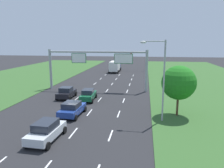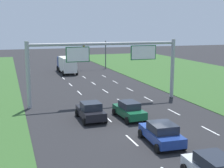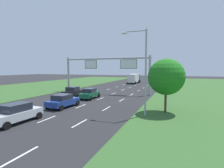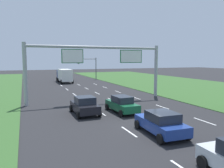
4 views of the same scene
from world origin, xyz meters
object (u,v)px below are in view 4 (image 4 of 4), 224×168
box_truck (64,75)px  traffic_light_mast (89,65)px  sign_gantry (100,61)px  car_lead_silver (161,123)px  car_mid_lane (85,105)px  car_far_ahead (122,104)px

box_truck → traffic_light_mast: bearing=28.2°
sign_gantry → box_truck: bearing=90.8°
car_lead_silver → traffic_light_mast: bearing=83.7°
box_truck → traffic_light_mast: size_ratio=1.42×
car_mid_lane → sign_gantry: bearing=58.7°
box_truck → traffic_light_mast: (6.71, 3.61, 2.23)m
car_lead_silver → box_truck: 37.17m
car_far_ahead → sign_gantry: bearing=86.8°
car_lead_silver → box_truck: (-0.18, 37.16, 0.83)m
sign_gantry → car_lead_silver: bearing=-90.7°
car_far_ahead → traffic_light_mast: traffic_light_mast is taller
car_lead_silver → car_mid_lane: size_ratio=1.07×
car_lead_silver → car_far_ahead: size_ratio=1.01×
car_far_ahead → traffic_light_mast: size_ratio=0.77×
car_mid_lane → box_truck: (3.24, 29.76, 0.81)m
sign_gantry → traffic_light_mast: size_ratio=3.08×
car_far_ahead → box_truck: box_truck is taller
car_far_ahead → box_truck: size_ratio=0.54×
car_lead_silver → car_mid_lane: car_mid_lane is taller
box_truck → sign_gantry: sign_gantry is taller
car_lead_silver → car_far_ahead: 6.69m
car_lead_silver → sign_gantry: 14.03m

